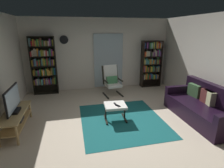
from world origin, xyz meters
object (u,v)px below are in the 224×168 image
(leather_sofa, at_px, (202,107))
(cell_phone, at_px, (118,106))
(bookshelf_near_sofa, at_px, (151,62))
(wall_clock, at_px, (64,40))
(ottoman, at_px, (115,107))
(lounge_armchair, at_px, (112,80))
(tv_remote, at_px, (115,104))
(bookshelf_near_tv, at_px, (44,64))
(television, at_px, (13,101))
(tv_stand, at_px, (16,118))

(leather_sofa, bearing_deg, cell_phone, 170.81)
(bookshelf_near_sofa, height_order, wall_clock, wall_clock)
(bookshelf_near_sofa, distance_m, wall_clock, 3.34)
(leather_sofa, distance_m, ottoman, 2.19)
(lounge_armchair, bearing_deg, tv_remote, -100.09)
(cell_phone, bearing_deg, bookshelf_near_sofa, 27.04)
(ottoman, bearing_deg, bookshelf_near_tv, 127.75)
(bookshelf_near_tv, bearing_deg, ottoman, -52.25)
(television, bearing_deg, cell_phone, -3.07)
(bookshelf_near_sofa, height_order, ottoman, bookshelf_near_sofa)
(bookshelf_near_tv, bearing_deg, lounge_armchair, -16.34)
(tv_stand, xyz_separation_m, ottoman, (2.27, -0.03, 0.04))
(bookshelf_near_sofa, distance_m, cell_phone, 3.27)
(lounge_armchair, bearing_deg, leather_sofa, -51.13)
(tv_stand, distance_m, wall_clock, 3.20)
(television, height_order, bookshelf_near_tv, bookshelf_near_tv)
(leather_sofa, xyz_separation_m, cell_phone, (-2.10, 0.34, 0.10))
(television, xyz_separation_m, cell_phone, (2.31, -0.12, -0.29))
(wall_clock, bearing_deg, tv_remote, -65.33)
(tv_stand, height_order, bookshelf_near_tv, bookshelf_near_tv)
(tv_stand, bearing_deg, bookshelf_near_tv, 81.83)
(television, relative_size, bookshelf_near_tv, 0.44)
(television, height_order, lounge_armchair, lounge_armchair)
(lounge_armchair, relative_size, ottoman, 1.87)
(bookshelf_near_tv, height_order, lounge_armchair, bookshelf_near_tv)
(bookshelf_near_tv, height_order, tv_remote, bookshelf_near_tv)
(television, height_order, leather_sofa, television)
(tv_stand, height_order, tv_remote, tv_stand)
(bookshelf_near_tv, distance_m, bookshelf_near_sofa, 3.95)
(tv_remote, bearing_deg, ottoman, -103.33)
(tv_stand, relative_size, television, 1.48)
(lounge_armchair, xyz_separation_m, wall_clock, (-1.52, 0.79, 1.32))
(lounge_armchair, relative_size, tv_remote, 7.10)
(lounge_armchair, height_order, ottoman, lounge_armchair)
(bookshelf_near_tv, bearing_deg, leather_sofa, -35.67)
(wall_clock, bearing_deg, leather_sofa, -42.47)
(lounge_armchair, xyz_separation_m, cell_phone, (-0.28, -1.92, -0.12))
(tv_stand, distance_m, leather_sofa, 4.44)
(tv_stand, xyz_separation_m, leather_sofa, (4.42, -0.47, 0.02))
(bookshelf_near_sofa, bearing_deg, tv_remote, -129.97)
(bookshelf_near_sofa, bearing_deg, cell_phone, -128.11)
(leather_sofa, relative_size, lounge_armchair, 1.94)
(bookshelf_near_sofa, height_order, tv_remote, bookshelf_near_sofa)
(television, bearing_deg, tv_remote, -0.24)
(bookshelf_near_tv, distance_m, tv_remote, 3.19)
(tv_stand, height_order, cell_phone, tv_stand)
(tv_remote, distance_m, wall_clock, 3.20)
(bookshelf_near_sofa, xyz_separation_m, lounge_armchair, (-1.71, -0.62, -0.44))
(bookshelf_near_tv, distance_m, leather_sofa, 5.06)
(television, bearing_deg, lounge_armchair, 34.72)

